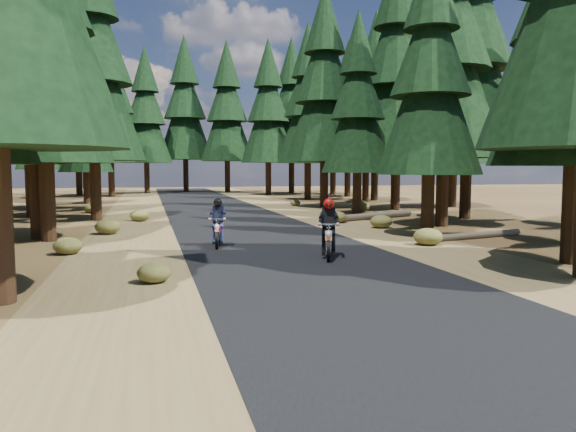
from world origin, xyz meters
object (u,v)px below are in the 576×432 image
object	(u,v)px
log_far	(474,235)
rider_follow	(218,231)
log_near	(372,216)
rider_lead	(329,239)

from	to	relation	value
log_far	rider_follow	bearing A→B (deg)	164.27
rider_follow	log_near	bearing A→B (deg)	-127.40
log_near	log_far	world-z (taller)	log_near
rider_lead	log_far	bearing A→B (deg)	-137.55
rider_follow	rider_lead	bearing A→B (deg)	141.71
log_far	rider_lead	xyz separation A→B (m)	(-6.34, -2.87, 0.43)
rider_lead	rider_follow	size ratio (longest dim) A/B	1.08
log_near	log_far	size ratio (longest dim) A/B	1.24
log_near	rider_follow	xyz separation A→B (m)	(-8.48, -7.79, 0.36)
log_near	log_far	distance (m)	7.96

